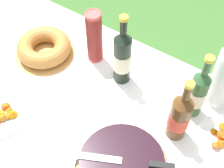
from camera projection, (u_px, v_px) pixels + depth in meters
garden_table at (68, 106)px, 1.41m from camera, size 1.77×0.93×0.76m
tablecloth at (66, 99)px, 1.36m from camera, size 1.78×0.94×0.10m
berry_tart at (122, 165)px, 1.13m from camera, size 0.34×0.34×0.06m
serving_knife at (130, 162)px, 1.10m from camera, size 0.35×0.19×0.01m
bundt_cake at (44, 48)px, 1.48m from camera, size 0.29×0.29×0.08m
cup_stack at (94, 37)px, 1.39m from camera, size 0.07×0.07×0.27m
cider_bottle_green at (198, 93)px, 1.21m from camera, size 0.07×0.07×0.32m
cider_bottle_amber at (180, 116)px, 1.15m from camera, size 0.08×0.08×0.31m
juice_bottle_red at (122, 57)px, 1.31m from camera, size 0.08×0.08×0.35m
snack_plate_near at (2, 117)px, 1.27m from camera, size 0.20×0.20×0.06m
snack_plate_right at (222, 137)px, 1.21m from camera, size 0.20×0.20×0.06m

